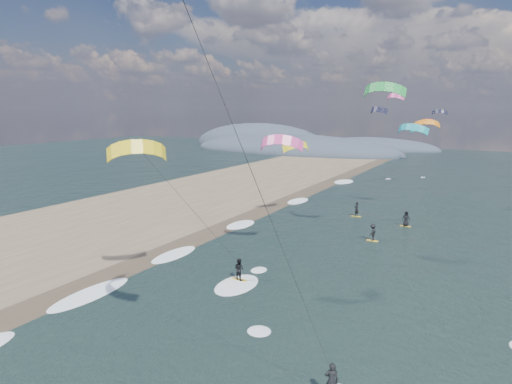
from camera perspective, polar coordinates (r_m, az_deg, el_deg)
The scene contains 8 objects.
sand_strip at distance 44.56m, azimuth -28.18°, elevation -6.40°, with size 26.00×240.00×0.00m, color brown.
wet_sand_strip at distance 35.31m, azimuth -17.62°, elevation -10.00°, with size 3.00×240.00×0.00m, color #382D23.
coastal_hills at distance 133.45m, azimuth 4.32°, elevation 5.81°, with size 80.00×41.00×15.00m.
kitesurfer_near_a at distance 14.09m, azimuth -8.47°, elevation 20.23°, with size 7.85×9.18×19.14m.
kitesurfer_near_b at distance 28.09m, azimuth -11.03°, elevation -0.21°, with size 6.90×9.15×11.38m.
far_kitesurfers at distance 45.89m, azimuth 16.13°, elevation -3.92°, with size 6.92×9.26×1.76m.
bg_kite_field at distance 64.89m, azimuth 18.34°, elevation 9.44°, with size 13.08×75.84×7.68m.
shoreline_surf at distance 37.67m, azimuth -11.00°, elevation -8.32°, with size 2.40×79.40×0.11m.
Camera 1 is at (12.78, -11.86, 12.45)m, focal length 30.00 mm.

